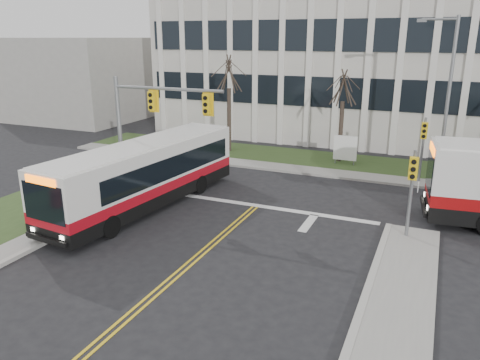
% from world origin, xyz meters
% --- Properties ---
extents(ground, '(120.00, 120.00, 0.00)m').
position_xyz_m(ground, '(0.00, 0.00, 0.00)').
color(ground, black).
rests_on(ground, ground).
extents(sidewalk_cross, '(44.00, 1.60, 0.14)m').
position_xyz_m(sidewalk_cross, '(5.00, 15.20, 0.07)').
color(sidewalk_cross, '#9E9B93').
rests_on(sidewalk_cross, ground).
extents(building_lawn, '(44.00, 5.00, 0.12)m').
position_xyz_m(building_lawn, '(5.00, 18.00, 0.06)').
color(building_lawn, '#31471E').
rests_on(building_lawn, ground).
extents(office_building, '(40.00, 16.00, 12.00)m').
position_xyz_m(office_building, '(5.00, 30.00, 6.00)').
color(office_building, beige).
rests_on(office_building, ground).
extents(building_annex, '(12.00, 12.00, 8.00)m').
position_xyz_m(building_annex, '(-26.00, 26.00, 4.00)').
color(building_annex, '#9E9B93').
rests_on(building_annex, ground).
extents(mast_arm_signal, '(6.11, 0.38, 6.20)m').
position_xyz_m(mast_arm_signal, '(-5.62, 7.16, 4.26)').
color(mast_arm_signal, slate).
rests_on(mast_arm_signal, ground).
extents(signal_pole_near, '(0.34, 0.39, 3.80)m').
position_xyz_m(signal_pole_near, '(7.20, 6.90, 2.50)').
color(signal_pole_near, slate).
rests_on(signal_pole_near, ground).
extents(signal_pole_far, '(0.34, 0.39, 3.80)m').
position_xyz_m(signal_pole_far, '(7.20, 15.40, 2.50)').
color(signal_pole_far, slate).
rests_on(signal_pole_far, ground).
extents(streetlight, '(2.15, 0.25, 9.20)m').
position_xyz_m(streetlight, '(8.03, 16.20, 5.19)').
color(streetlight, slate).
rests_on(streetlight, ground).
extents(directory_sign, '(1.50, 0.12, 2.00)m').
position_xyz_m(directory_sign, '(2.50, 17.50, 1.17)').
color(directory_sign, slate).
rests_on(directory_sign, ground).
extents(tree_left, '(1.80, 1.80, 7.70)m').
position_xyz_m(tree_left, '(-6.00, 18.00, 5.51)').
color(tree_left, '#42352B').
rests_on(tree_left, ground).
extents(tree_mid, '(1.80, 1.80, 6.82)m').
position_xyz_m(tree_mid, '(2.00, 18.20, 4.88)').
color(tree_mid, '#42352B').
rests_on(tree_mid, ground).
extents(bus_main, '(3.75, 12.01, 3.15)m').
position_xyz_m(bus_main, '(-5.00, 6.00, 1.58)').
color(bus_main, silver).
rests_on(bus_main, ground).
extents(newspaper_box_blue, '(0.64, 0.61, 0.95)m').
position_xyz_m(newspaper_box_blue, '(-8.11, 1.99, 0.47)').
color(newspaper_box_blue, '#163899').
rests_on(newspaper_box_blue, ground).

